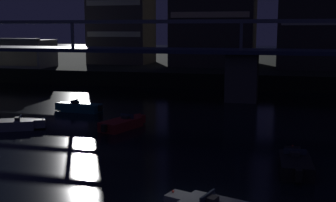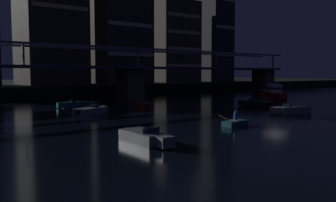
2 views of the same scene
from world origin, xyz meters
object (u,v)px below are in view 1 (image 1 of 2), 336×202
object	(u,v)px
waterfront_pavilion	(15,53)
speedboat_near_center	(295,164)
river_bridge	(242,63)
speedboat_mid_right	(13,125)
speedboat_mid_left	(123,124)
speedboat_far_left	(80,108)

from	to	relation	value
waterfront_pavilion	speedboat_near_center	world-z (taller)	waterfront_pavilion
river_bridge	waterfront_pavilion	xyz separation A→B (m)	(-37.59, 11.91, -0.01)
river_bridge	speedboat_mid_right	bearing A→B (deg)	-131.34
waterfront_pavilion	speedboat_mid_right	xyz separation A→B (m)	(20.11, -31.79, -4.02)
speedboat_near_center	river_bridge	bearing A→B (deg)	101.49
speedboat_mid_right	river_bridge	bearing A→B (deg)	48.66
speedboat_mid_right	speedboat_mid_left	bearing A→B (deg)	15.82
speedboat_mid_right	speedboat_near_center	bearing A→B (deg)	-13.65
speedboat_mid_right	waterfront_pavilion	bearing A→B (deg)	122.32
river_bridge	speedboat_near_center	bearing A→B (deg)	-78.51
speedboat_mid_left	waterfront_pavilion	bearing A→B (deg)	134.69
river_bridge	speedboat_near_center	size ratio (longest dim) A/B	16.54
waterfront_pavilion	speedboat_mid_left	xyz separation A→B (m)	(28.97, -29.28, -4.02)
waterfront_pavilion	speedboat_far_left	bearing A→B (deg)	-46.20
speedboat_far_left	speedboat_near_center	bearing A→B (deg)	-34.60
river_bridge	speedboat_near_center	world-z (taller)	river_bridge
river_bridge	speedboat_mid_left	xyz separation A→B (m)	(-8.62, -17.36, -4.03)
speedboat_near_center	speedboat_far_left	xyz separation A→B (m)	(-20.65, 14.25, 0.00)
speedboat_mid_left	speedboat_far_left	xyz separation A→B (m)	(-6.87, 6.24, 0.00)
river_bridge	speedboat_far_left	bearing A→B (deg)	-144.32
speedboat_near_center	speedboat_mid_right	xyz separation A→B (m)	(-22.64, 5.50, 0.00)
speedboat_mid_left	speedboat_mid_right	bearing A→B (deg)	-164.18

